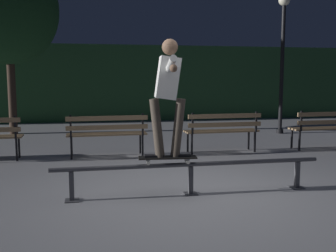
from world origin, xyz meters
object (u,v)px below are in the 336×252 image
skateboarder (168,88)px  tree_far_left (8,10)px  park_bench_left_center (107,131)px  skateboard (168,158)px  park_bench_right_center (223,128)px  lamp_post_right (283,46)px  grind_rail (191,170)px  park_bench_rightmost (326,125)px

skateboarder → tree_far_left: 7.68m
park_bench_left_center → skateboard: bearing=-76.0°
skateboard → skateboarder: 0.94m
skateboarder → park_bench_right_center: (1.73, 2.79, -0.92)m
skateboard → park_bench_left_center: (-0.70, 2.79, 0.02)m
skateboard → park_bench_right_center: (1.73, 2.79, 0.02)m
park_bench_left_center → park_bench_right_center: (2.43, 0.00, 0.00)m
park_bench_left_center → lamp_post_right: (5.03, 2.53, 1.94)m
grind_rail → park_bench_right_center: bearing=63.2°
lamp_post_right → park_bench_right_center: bearing=-135.7°
grind_rail → park_bench_left_center: (-1.02, 2.79, 0.20)m
park_bench_right_center → lamp_post_right: lamp_post_right is taller
skateboard → park_bench_left_center: park_bench_left_center is taller
skateboarder → skateboard: bearing=174.9°
grind_rail → tree_far_left: bearing=117.8°
skateboarder → tree_far_left: bearing=115.6°
skateboarder → park_bench_right_center: size_ratio=0.97×
park_bench_rightmost → park_bench_right_center: bearing=180.0°
grind_rail → lamp_post_right: (4.01, 5.33, 2.14)m
grind_rail → lamp_post_right: lamp_post_right is taller
skateboard → tree_far_left: tree_far_left is taller
park_bench_rightmost → lamp_post_right: 3.20m
park_bench_rightmost → lamp_post_right: lamp_post_right is taller
skateboard → park_bench_rightmost: size_ratio=0.49×
skateboard → park_bench_rightmost: park_bench_rightmost is taller
park_bench_left_center → tree_far_left: (-2.51, 3.89, 2.93)m
park_bench_right_center → park_bench_rightmost: bearing=0.0°
skateboarder → lamp_post_right: lamp_post_right is taller
park_bench_left_center → park_bench_rightmost: bearing=0.0°
park_bench_rightmost → tree_far_left: 8.83m
skateboarder → park_bench_right_center: skateboarder is taller
grind_rail → skateboard: 0.37m
park_bench_left_center → tree_far_left: tree_far_left is taller
park_bench_left_center → grind_rail: bearing=-70.0°
park_bench_left_center → park_bench_right_center: same height
park_bench_right_center → park_bench_rightmost: same height
skateboard → tree_far_left: bearing=115.6°
grind_rail → skateboard: bearing=180.0°
grind_rail → park_bench_rightmost: 4.75m
park_bench_right_center → lamp_post_right: 4.12m
park_bench_rightmost → park_bench_left_center: bearing=180.0°
park_bench_left_center → park_bench_right_center: bearing=0.0°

